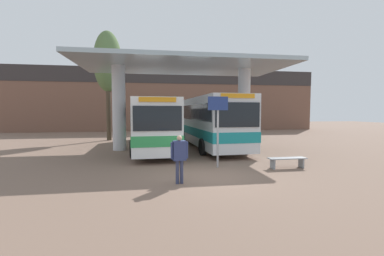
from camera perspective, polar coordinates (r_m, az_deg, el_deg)
The scene contains 10 objects.
ground_plane at distance 10.06m, azimuth 3.84°, elevation -10.63°, with size 100.00×100.00×0.00m, color #755B4C.
townhouse_backdrop at distance 33.45m, azimuth -5.42°, elevation 7.37°, with size 40.00×0.58×8.01m.
station_canopy at distance 17.35m, azimuth -1.83°, elevation 11.38°, with size 13.42×6.99×5.65m.
transit_bus_left_bay at distance 17.78m, azimuth -8.92°, elevation 1.30°, with size 3.02×12.03×3.18m.
transit_bus_center_bay at distance 17.99m, azimuth 3.73°, elevation 1.75°, with size 3.17×10.76×3.41m.
waiting_bench_near_pillar at distance 12.09m, azimuth 20.39°, elevation -6.77°, with size 1.69×0.44×0.46m.
info_sign_platform at distance 11.37m, azimuth 5.77°, elevation 2.38°, with size 0.90×0.09×3.15m.
pedestrian_waiting at distance 8.85m, azimuth -2.81°, elevation -5.85°, with size 0.62×0.30×1.67m.
poplar_tree_behind_left at distance 23.80m, azimuth -18.24°, elevation 13.58°, with size 2.35×2.35×9.37m.
parked_car_street at distance 30.10m, azimuth 0.87°, elevation 0.73°, with size 4.23×2.08×1.95m.
Camera 1 is at (-2.20, -9.50, 2.48)m, focal length 24.00 mm.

